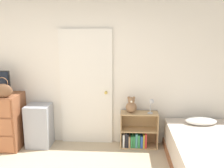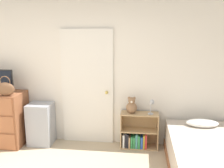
% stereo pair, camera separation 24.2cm
% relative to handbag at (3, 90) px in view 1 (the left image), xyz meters
% --- Properties ---
extents(wall_back, '(10.00, 0.06, 2.55)m').
position_rel_handbag_xyz_m(wall_back, '(1.34, 0.51, 0.21)').
color(wall_back, silver).
rests_on(wall_back, ground_plane).
extents(door_closed, '(0.92, 0.09, 2.04)m').
position_rel_handbag_xyz_m(door_closed, '(1.27, 0.46, -0.05)').
color(door_closed, silver).
rests_on(door_closed, ground_plane).
extents(handbag, '(0.31, 0.10, 0.34)m').
position_rel_handbag_xyz_m(handbag, '(0.00, 0.00, 0.00)').
color(handbag, brown).
rests_on(handbag, dresser).
extents(storage_bin, '(0.41, 0.38, 0.75)m').
position_rel_handbag_xyz_m(storage_bin, '(0.45, 0.27, -0.70)').
color(storage_bin, '#999EA8').
rests_on(storage_bin, ground_plane).
extents(bookshelf, '(0.65, 0.27, 0.63)m').
position_rel_handbag_xyz_m(bookshelf, '(2.17, 0.33, -0.84)').
color(bookshelf, tan).
rests_on(bookshelf, ground_plane).
extents(teddy_bear, '(0.19, 0.19, 0.29)m').
position_rel_handbag_xyz_m(teddy_bear, '(2.07, 0.33, -0.32)').
color(teddy_bear, '#8C6647').
rests_on(teddy_bear, bookshelf).
extents(desk_lamp, '(0.10, 0.10, 0.26)m').
position_rel_handbag_xyz_m(desk_lamp, '(2.40, 0.29, -0.26)').
color(desk_lamp, '#B2B2B7').
rests_on(desk_lamp, bookshelf).
extents(bed, '(1.14, 1.97, 0.61)m').
position_rel_handbag_xyz_m(bed, '(3.21, -0.52, -0.82)').
color(bed, brown).
rests_on(bed, ground_plane).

